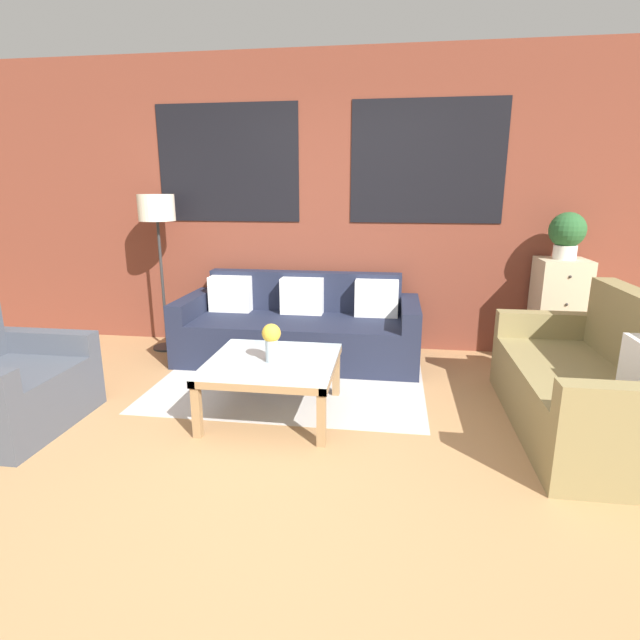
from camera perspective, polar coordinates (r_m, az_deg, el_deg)
name	(u,v)px	position (r m, az deg, el deg)	size (l,w,h in m)	color
ground_plane	(268,469)	(3.01, -5.96, -16.53)	(16.00, 16.00, 0.00)	#AD7F51
wall_back_brick	(325,205)	(4.97, 0.61, 12.98)	(8.40, 0.09, 2.80)	brown
rug	(289,385)	(4.13, -3.57, -7.42)	(2.18, 1.43, 0.00)	#BCB7B2
couch_dark	(299,329)	(4.70, -2.37, -1.04)	(2.20, 0.88, 0.78)	#1E2338
settee_vintage	(590,388)	(3.71, 28.47, -6.82)	(0.80, 1.68, 0.92)	olive
armchair_corner	(2,388)	(3.96, -32.58, -6.54)	(0.80, 0.94, 0.84)	#474C56
coffee_table	(272,368)	(3.52, -5.46, -5.47)	(0.88, 0.88, 0.41)	silver
floor_lamp	(157,218)	(5.06, -18.11, 11.06)	(0.34, 0.34, 1.51)	#2D2D2D
drawer_cabinet	(557,312)	(4.99, 25.49, 0.81)	(0.42, 0.43, 0.96)	#C6B793
potted_plant	(567,233)	(4.89, 26.40, 8.89)	(0.31, 0.31, 0.41)	silver
flower_vase	(271,339)	(3.41, -5.57, -2.21)	(0.13, 0.13, 0.27)	#ADBCC6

